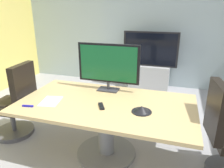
# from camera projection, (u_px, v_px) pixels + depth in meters

# --- Properties ---
(ground_plane) EXTENTS (7.19, 7.19, 0.00)m
(ground_plane) POSITION_uv_depth(u_px,v_px,m) (112.00, 149.00, 2.88)
(ground_plane) COLOR #99999E
(wall_back_glass_partition) EXTENTS (6.19, 0.10, 2.75)m
(wall_back_glass_partition) POSITION_uv_depth(u_px,v_px,m) (148.00, 27.00, 4.93)
(wall_back_glass_partition) COLOR #9EB2B7
(wall_back_glass_partition) RESTS_ON ground
(conference_table) EXTENTS (2.09, 1.15, 0.72)m
(conference_table) POSITION_uv_depth(u_px,v_px,m) (106.00, 116.00, 2.62)
(conference_table) COLOR tan
(conference_table) RESTS_ON ground
(office_chair_left) EXTENTS (0.61, 0.59, 1.09)m
(office_chair_left) POSITION_uv_depth(u_px,v_px,m) (16.00, 106.00, 3.08)
(office_chair_left) COLOR #4C4C51
(office_chair_left) RESTS_ON ground
(tv_monitor) EXTENTS (0.84, 0.18, 0.64)m
(tv_monitor) POSITION_uv_depth(u_px,v_px,m) (108.00, 65.00, 2.83)
(tv_monitor) COLOR #333338
(tv_monitor) RESTS_ON conference_table
(wall_display_unit) EXTENTS (1.20, 0.36, 1.31)m
(wall_display_unit) POSITION_uv_depth(u_px,v_px,m) (149.00, 70.00, 4.89)
(wall_display_unit) COLOR #B7BABC
(wall_display_unit) RESTS_ON ground
(conference_phone) EXTENTS (0.22, 0.22, 0.07)m
(conference_phone) POSITION_uv_depth(u_px,v_px,m) (142.00, 109.00, 2.32)
(conference_phone) COLOR black
(conference_phone) RESTS_ON conference_table
(remote_control) EXTENTS (0.13, 0.17, 0.02)m
(remote_control) POSITION_uv_depth(u_px,v_px,m) (101.00, 106.00, 2.45)
(remote_control) COLOR black
(remote_control) RESTS_ON conference_table
(whiteboard_marker) EXTENTS (0.13, 0.04, 0.02)m
(whiteboard_marker) POSITION_uv_depth(u_px,v_px,m) (28.00, 106.00, 2.45)
(whiteboard_marker) COLOR #1919A5
(whiteboard_marker) RESTS_ON conference_table
(paper_notepad) EXTENTS (0.26, 0.33, 0.01)m
(paper_notepad) POSITION_uv_depth(u_px,v_px,m) (51.00, 101.00, 2.59)
(paper_notepad) COLOR white
(paper_notepad) RESTS_ON conference_table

